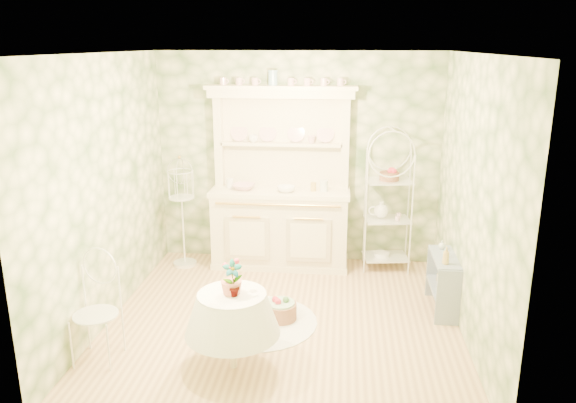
# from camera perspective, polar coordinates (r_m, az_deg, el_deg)

# --- Properties ---
(floor) EXTENTS (3.60, 3.60, 0.00)m
(floor) POSITION_cam_1_polar(r_m,az_deg,el_deg) (5.99, -0.48, -11.98)
(floor) COLOR #D9B37D
(floor) RESTS_ON ground
(ceiling) EXTENTS (3.60, 3.60, 0.00)m
(ceiling) POSITION_cam_1_polar(r_m,az_deg,el_deg) (5.29, -0.55, 14.83)
(ceiling) COLOR white
(ceiling) RESTS_ON floor
(wall_left) EXTENTS (3.60, 3.60, 0.00)m
(wall_left) POSITION_cam_1_polar(r_m,az_deg,el_deg) (5.95, -18.03, 1.01)
(wall_left) COLOR beige
(wall_left) RESTS_ON floor
(wall_right) EXTENTS (3.60, 3.60, 0.00)m
(wall_right) POSITION_cam_1_polar(r_m,az_deg,el_deg) (5.59, 18.15, 0.08)
(wall_right) COLOR beige
(wall_right) RESTS_ON floor
(wall_back) EXTENTS (3.60, 3.60, 0.00)m
(wall_back) POSITION_cam_1_polar(r_m,az_deg,el_deg) (7.23, 1.01, 4.33)
(wall_back) COLOR beige
(wall_back) RESTS_ON floor
(wall_front) EXTENTS (3.60, 3.60, 0.00)m
(wall_front) POSITION_cam_1_polar(r_m,az_deg,el_deg) (3.79, -3.43, -6.56)
(wall_front) COLOR beige
(wall_front) RESTS_ON floor
(kitchen_dresser) EXTENTS (1.87, 0.61, 2.29)m
(kitchen_dresser) POSITION_cam_1_polar(r_m,az_deg,el_deg) (7.02, -0.81, 2.27)
(kitchen_dresser) COLOR #F8EDCA
(kitchen_dresser) RESTS_ON floor
(bakers_rack) EXTENTS (0.56, 0.44, 1.66)m
(bakers_rack) POSITION_cam_1_polar(r_m,az_deg,el_deg) (7.11, 10.11, -0.41)
(bakers_rack) COLOR white
(bakers_rack) RESTS_ON floor
(side_shelf) EXTENTS (0.32, 0.71, 0.59)m
(side_shelf) POSITION_cam_1_polar(r_m,az_deg,el_deg) (6.31, 15.46, -8.10)
(side_shelf) COLOR #8594A5
(side_shelf) RESTS_ON floor
(round_table) EXTENTS (0.71, 0.71, 0.72)m
(round_table) POSITION_cam_1_polar(r_m,az_deg,el_deg) (5.07, -5.63, -12.94)
(round_table) COLOR white
(round_table) RESTS_ON floor
(cafe_chair) EXTENTS (0.54, 0.54, 1.01)m
(cafe_chair) POSITION_cam_1_polar(r_m,az_deg,el_deg) (5.37, -19.01, -10.32)
(cafe_chair) COLOR white
(cafe_chair) RESTS_ON floor
(birdcage_stand) EXTENTS (0.36, 0.36, 1.41)m
(birdcage_stand) POSITION_cam_1_polar(r_m,az_deg,el_deg) (7.26, -10.69, -1.17)
(birdcage_stand) COLOR white
(birdcage_stand) RESTS_ON floor
(floor_basket) EXTENTS (0.35, 0.35, 0.19)m
(floor_basket) POSITION_cam_1_polar(r_m,az_deg,el_deg) (5.96, -0.78, -11.06)
(floor_basket) COLOR #926043
(floor_basket) RESTS_ON floor
(lace_rug) EXTENTS (1.58, 1.58, 0.01)m
(lace_rug) POSITION_cam_1_polar(r_m,az_deg,el_deg) (5.96, -3.00, -12.09)
(lace_rug) COLOR white
(lace_rug) RESTS_ON floor
(bowl_floral) EXTENTS (0.32, 0.32, 0.07)m
(bowl_floral) POSITION_cam_1_polar(r_m,az_deg,el_deg) (7.09, -4.50, 1.29)
(bowl_floral) COLOR white
(bowl_floral) RESTS_ON kitchen_dresser
(bowl_white) EXTENTS (0.26, 0.26, 0.07)m
(bowl_white) POSITION_cam_1_polar(r_m,az_deg,el_deg) (6.95, -0.20, 1.04)
(bowl_white) COLOR white
(bowl_white) RESTS_ON kitchen_dresser
(cup_left) EXTENTS (0.16, 0.16, 0.09)m
(cup_left) POSITION_cam_1_polar(r_m,az_deg,el_deg) (7.13, -3.54, 6.27)
(cup_left) COLOR white
(cup_left) RESTS_ON kitchen_dresser
(cup_right) EXTENTS (0.11, 0.11, 0.09)m
(cup_right) POSITION_cam_1_polar(r_m,az_deg,el_deg) (7.05, 2.41, 6.18)
(cup_right) COLOR white
(cup_right) RESTS_ON kitchen_dresser
(potted_geranium) EXTENTS (0.20, 0.17, 0.32)m
(potted_geranium) POSITION_cam_1_polar(r_m,az_deg,el_deg) (4.81, -5.62, -8.10)
(potted_geranium) COLOR #3F7238
(potted_geranium) RESTS_ON round_table
(bottle_amber) EXTENTS (0.07, 0.07, 0.18)m
(bottle_amber) POSITION_cam_1_polar(r_m,az_deg,el_deg) (5.96, 15.73, -5.53)
(bottle_amber) COLOR tan
(bottle_amber) RESTS_ON side_shelf
(bottle_blue) EXTENTS (0.05, 0.05, 0.10)m
(bottle_blue) POSITION_cam_1_polar(r_m,az_deg,el_deg) (6.16, 15.64, -5.09)
(bottle_blue) COLOR #7DABBF
(bottle_blue) RESTS_ON side_shelf
(bottle_glass) EXTENTS (0.10, 0.10, 0.10)m
(bottle_glass) POSITION_cam_1_polar(r_m,az_deg,el_deg) (6.39, 15.36, -4.39)
(bottle_glass) COLOR silver
(bottle_glass) RESTS_ON side_shelf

